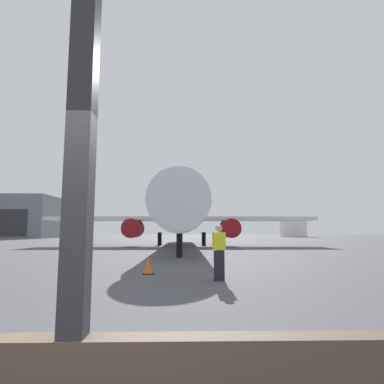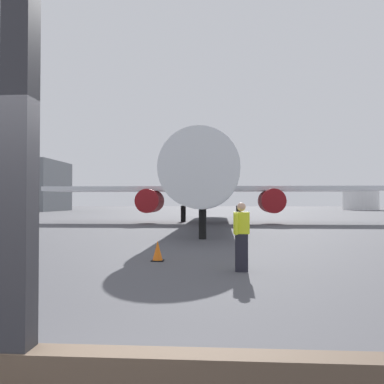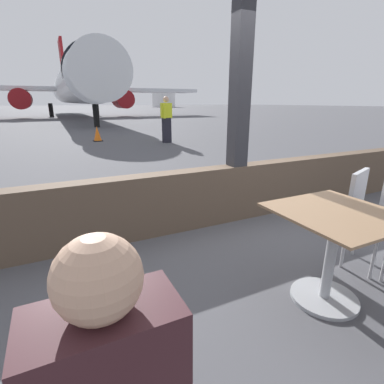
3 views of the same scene
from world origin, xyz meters
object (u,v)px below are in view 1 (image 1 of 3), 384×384
at_px(ground_crew_worker, 219,252).
at_px(fuel_storage_tank, 293,228).
at_px(airplane, 182,215).
at_px(distant_hangar, 12,217).
at_px(traffic_cone, 148,266).

bearing_deg(ground_crew_worker, fuel_storage_tank, 69.67).
bearing_deg(fuel_storage_tank, airplane, -118.55).
bearing_deg(distant_hangar, airplane, -46.65).
bearing_deg(distant_hangar, fuel_storage_tank, 11.86).
bearing_deg(fuel_storage_tank, traffic_cone, -112.30).
height_order(ground_crew_worker, fuel_storage_tank, fuel_storage_tank).
distance_m(airplane, traffic_cone, 20.71).
xyz_separation_m(ground_crew_worker, fuel_storage_tank, (28.65, 77.32, 1.38)).
xyz_separation_m(ground_crew_worker, distant_hangar, (-39.88, 62.93, 3.72)).
relative_size(ground_crew_worker, distant_hangar, 0.09).
height_order(airplane, traffic_cone, airplane).
relative_size(airplane, ground_crew_worker, 19.41).
bearing_deg(traffic_cone, fuel_storage_tank, 67.70).
bearing_deg(airplane, fuel_storage_tank, 61.45).
distance_m(ground_crew_worker, distant_hangar, 74.59).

